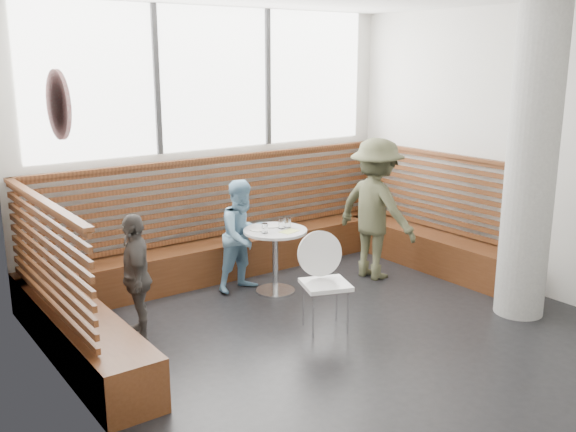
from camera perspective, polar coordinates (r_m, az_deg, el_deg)
room at (r=5.87m, az=5.72°, el=3.80°), size 5.00×5.00×3.20m
booth at (r=7.53m, az=-3.46°, el=-3.22°), size 5.00×2.50×1.44m
concrete_column at (r=6.87m, az=20.83°, el=4.43°), size 0.50×0.50×3.20m
wall_art at (r=4.92m, az=-19.75°, el=9.30°), size 0.03×0.50×0.50m
cafe_table at (r=7.27m, az=-1.14°, el=-2.82°), size 0.72×0.72×0.74m
cafe_chair at (r=6.33m, az=2.94°, el=-5.12°), size 0.46×0.45×0.96m
adult_man at (r=7.77m, az=7.82°, el=0.62°), size 0.76×1.17×1.71m
child_back at (r=7.33m, az=-4.01°, el=-1.76°), size 0.68×0.56×1.29m
child_left at (r=6.26m, az=-13.34°, el=-5.24°), size 0.53×0.78×1.22m
plate_near at (r=7.20m, az=-2.68°, el=-1.21°), size 0.18×0.18×0.01m
plate_far at (r=7.34m, az=-1.53°, el=-0.90°), size 0.19×0.19×0.01m
glass_left at (r=7.06m, az=-2.08°, el=-1.09°), size 0.07×0.07×0.11m
glass_mid at (r=7.24m, az=-0.57°, el=-0.67°), size 0.07×0.07×0.12m
glass_right at (r=7.28m, az=-0.04°, el=-0.58°), size 0.08×0.08×0.12m
menu_card at (r=7.13m, az=0.10°, el=-1.37°), size 0.24×0.19×0.00m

